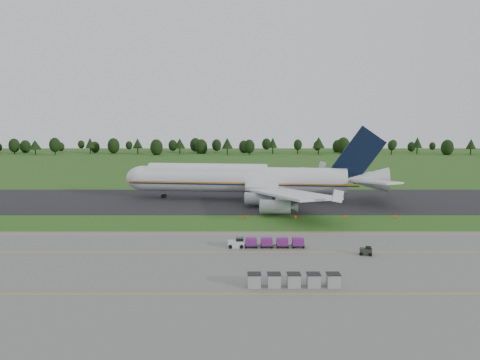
{
  "coord_description": "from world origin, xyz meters",
  "views": [
    {
      "loc": [
        0.73,
        -92.4,
        19.62
      ],
      "look_at": [
        0.8,
        2.0,
        8.45
      ],
      "focal_mm": 35.0,
      "sensor_mm": 36.0,
      "label": 1
    }
  ],
  "objects_px": {
    "uld_row": "(294,280)",
    "edge_markers": "(320,217)",
    "aircraft": "(247,179)",
    "utility_cart": "(366,252)",
    "baggage_train": "(265,243)"
  },
  "relations": [
    {
      "from": "aircraft",
      "to": "edge_markers",
      "type": "distance_m",
      "value": 29.06
    },
    {
      "from": "edge_markers",
      "to": "uld_row",
      "type": "bearing_deg",
      "value": -103.99
    },
    {
      "from": "aircraft",
      "to": "uld_row",
      "type": "bearing_deg",
      "value": -85.99
    },
    {
      "from": "baggage_train",
      "to": "uld_row",
      "type": "height_order",
      "value": "uld_row"
    },
    {
      "from": "aircraft",
      "to": "baggage_train",
      "type": "distance_m",
      "value": 48.33
    },
    {
      "from": "baggage_train",
      "to": "uld_row",
      "type": "distance_m",
      "value": 18.46
    },
    {
      "from": "baggage_train",
      "to": "edge_markers",
      "type": "relative_size",
      "value": 0.38
    },
    {
      "from": "baggage_train",
      "to": "utility_cart",
      "type": "height_order",
      "value": "baggage_train"
    },
    {
      "from": "uld_row",
      "to": "utility_cart",
      "type": "bearing_deg",
      "value": 48.05
    },
    {
      "from": "aircraft",
      "to": "edge_markers",
      "type": "bearing_deg",
      "value": -57.99
    },
    {
      "from": "uld_row",
      "to": "edge_markers",
      "type": "xyz_separation_m",
      "value": [
        10.49,
        42.11,
        -0.61
      ]
    },
    {
      "from": "baggage_train",
      "to": "utility_cart",
      "type": "xyz_separation_m",
      "value": [
        15.02,
        -4.37,
        -0.3
      ]
    },
    {
      "from": "aircraft",
      "to": "baggage_train",
      "type": "bearing_deg",
      "value": -87.45
    },
    {
      "from": "aircraft",
      "to": "edge_markers",
      "type": "height_order",
      "value": "aircraft"
    },
    {
      "from": "uld_row",
      "to": "edge_markers",
      "type": "height_order",
      "value": "uld_row"
    }
  ]
}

